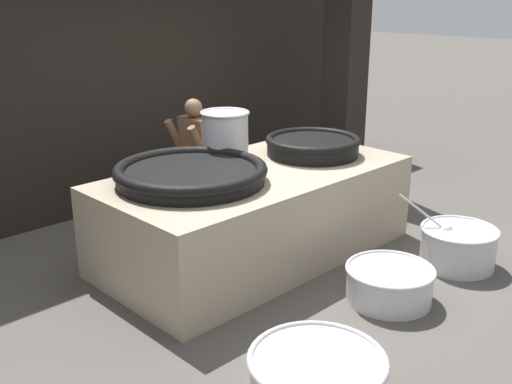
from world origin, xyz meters
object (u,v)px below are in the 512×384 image
at_px(giant_wok_far, 313,145).
at_px(prep_bowl_vegetables, 458,245).
at_px(giant_wok_near, 191,173).
at_px(cook, 194,158).
at_px(prep_bowl_meat, 317,377).
at_px(prep_bowl_extra, 389,282).
at_px(stock_pot, 225,135).

xyz_separation_m(giant_wok_far, prep_bowl_vegetables, (0.37, -1.57, -0.78)).
bearing_deg(giant_wok_near, cook, 49.95).
distance_m(giant_wok_far, prep_bowl_meat, 3.04).
distance_m(giant_wok_near, prep_bowl_extra, 2.02).
bearing_deg(prep_bowl_vegetables, prep_bowl_extra, 176.28).
xyz_separation_m(cook, prep_bowl_meat, (-1.44, -3.03, -0.60)).
bearing_deg(prep_bowl_vegetables, stock_pot, 118.68).
height_order(cook, prep_bowl_vegetables, cook).
relative_size(giant_wok_near, prep_bowl_vegetables, 1.57).
xyz_separation_m(giant_wok_far, cook, (-0.75, 1.09, -0.21)).
bearing_deg(prep_bowl_extra, cook, 91.11).
distance_m(cook, prep_bowl_meat, 3.41).
bearing_deg(giant_wok_near, giant_wok_far, -5.47).
bearing_deg(cook, prep_bowl_vegetables, 114.99).
distance_m(stock_pot, prep_bowl_meat, 3.00).
bearing_deg(cook, giant_wok_far, 126.92).
relative_size(stock_pot, cook, 0.35).
bearing_deg(cook, stock_pot, 89.43).
xyz_separation_m(giant_wok_near, prep_bowl_vegetables, (1.91, -1.72, -0.76)).
bearing_deg(giant_wok_near, stock_pot, 26.43).
bearing_deg(prep_bowl_vegetables, cook, 112.89).
height_order(giant_wok_near, stock_pot, stock_pot).
relative_size(giant_wok_near, prep_bowl_extra, 1.83).
height_order(prep_bowl_vegetables, prep_bowl_meat, prep_bowl_vegetables).
bearing_deg(giant_wok_far, prep_bowl_meat, -138.57).
bearing_deg(prep_bowl_meat, stock_pot, 60.10).
relative_size(stock_pot, prep_bowl_meat, 0.56).
height_order(giant_wok_far, prep_bowl_extra, giant_wok_far).
bearing_deg(giant_wok_near, prep_bowl_vegetables, -41.99).
height_order(stock_pot, cook, cook).
height_order(stock_pot, prep_bowl_meat, stock_pot).
relative_size(stock_pot, prep_bowl_extra, 0.66).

